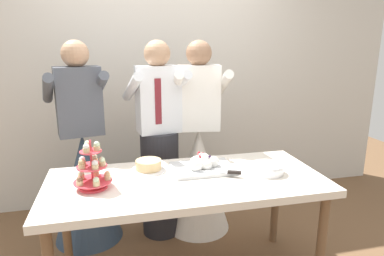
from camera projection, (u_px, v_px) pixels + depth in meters
name	position (u px, v px, depth m)	size (l,w,h in m)	color
rear_wall	(155.00, 62.00, 3.40)	(5.20, 0.10, 2.90)	beige
dessert_table	(187.00, 189.00, 2.23)	(1.80, 0.80, 0.78)	silver
cupcake_stand	(92.00, 170.00, 2.04)	(0.23, 0.23, 0.31)	#D83F4C
main_cake_tray	(203.00, 165.00, 2.35)	(0.42, 0.36, 0.13)	silver
plate_stack	(268.00, 169.00, 2.29)	(0.21, 0.21, 0.07)	white
round_cake	(149.00, 166.00, 2.35)	(0.24, 0.24, 0.08)	white
person_groom	(159.00, 151.00, 2.85)	(0.52, 0.55, 1.66)	#232328
person_bride	(198.00, 166.00, 2.98)	(0.56, 0.56, 1.66)	white
person_guest	(85.00, 174.00, 2.80)	(0.58, 0.57, 1.66)	#334760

